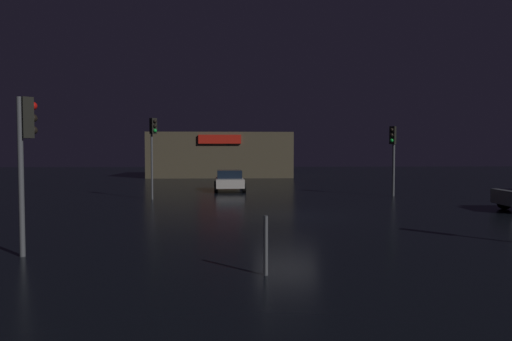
{
  "coord_description": "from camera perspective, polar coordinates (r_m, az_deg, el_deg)",
  "views": [
    {
      "loc": [
        -2.09,
        -18.2,
        2.61
      ],
      "look_at": [
        -0.92,
        6.95,
        1.56
      ],
      "focal_mm": 31.34,
      "sensor_mm": 36.0,
      "label": 1
    }
  ],
  "objects": [
    {
      "name": "store_building",
      "position": [
        48.54,
        -4.45,
        2.01
      ],
      "size": [
        14.62,
        9.22,
        4.6
      ],
      "color": "brown",
      "rests_on": "ground"
    },
    {
      "name": "traffic_signal_opposite",
      "position": [
        27.45,
        17.08,
        2.85
      ],
      "size": [
        0.42,
        0.42,
        4.11
      ],
      "color": "#595B60",
      "rests_on": "ground"
    },
    {
      "name": "bollard_kerb_a",
      "position": [
        9.56,
        1.26,
        -9.57
      ],
      "size": [
        0.09,
        0.09,
        1.27
      ],
      "primitive_type": "cylinder",
      "color": "#595B60",
      "rests_on": "ground"
    },
    {
      "name": "traffic_signal_cross_left",
      "position": [
        12.53,
        -27.38,
        3.33
      ],
      "size": [
        0.42,
        0.42,
        3.97
      ],
      "color": "#595B60",
      "rests_on": "ground"
    },
    {
      "name": "car_near",
      "position": [
        29.91,
        -3.42,
        -1.24
      ],
      "size": [
        2.17,
        3.88,
        1.39
      ],
      "color": "silver",
      "rests_on": "ground"
    },
    {
      "name": "ground_plane",
      "position": [
        18.51,
        3.88,
        -5.74
      ],
      "size": [
        120.0,
        120.0,
        0.0
      ],
      "primitive_type": "plane",
      "color": "black"
    },
    {
      "name": "traffic_signal_main",
      "position": [
        25.05,
        -13.01,
        4.08
      ],
      "size": [
        0.42,
        0.42,
        4.45
      ],
      "color": "#595B60",
      "rests_on": "ground"
    }
  ]
}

